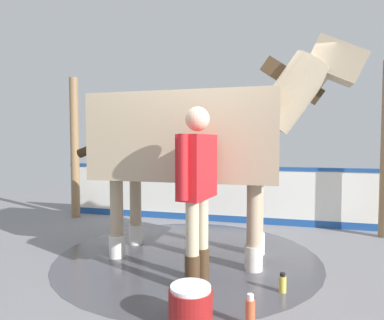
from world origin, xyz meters
TOP-DOWN VIEW (x-y plane):
  - ground_plane at (0.00, 0.00)m, footprint 16.00×16.00m
  - wet_patch at (0.03, 0.28)m, footprint 3.27×3.27m
  - barrier_wall at (1.66, 1.23)m, footprint 3.08×5.18m
  - roof_post_far at (0.02, 3.35)m, footprint 0.16×0.16m
  - horse at (0.09, 0.18)m, footprint 2.14×3.19m
  - handler at (-0.54, -0.44)m, footprint 0.67×0.38m
  - wash_bucket at (-1.08, -0.89)m, footprint 0.35×0.35m
  - bottle_shampoo at (-0.05, -1.11)m, footprint 0.07×0.07m
  - bottle_spray at (-0.77, -1.24)m, footprint 0.07×0.07m

SIDE VIEW (x-z plane):
  - ground_plane at x=0.00m, z-range -0.02..0.00m
  - wet_patch at x=0.03m, z-range 0.00..0.00m
  - bottle_shampoo at x=-0.05m, z-range -0.01..0.18m
  - bottle_spray at x=-0.77m, z-range -0.01..0.25m
  - wash_bucket at x=-1.08m, z-range 0.00..0.31m
  - barrier_wall at x=1.66m, z-range -0.04..0.97m
  - handler at x=-0.54m, z-range 0.15..1.94m
  - roof_post_far at x=0.02m, z-range 0.00..2.65m
  - horse at x=0.09m, z-range 0.18..2.80m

